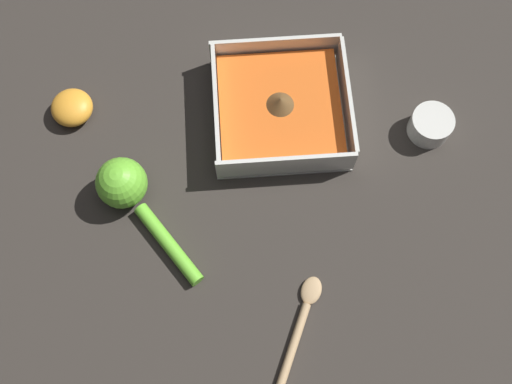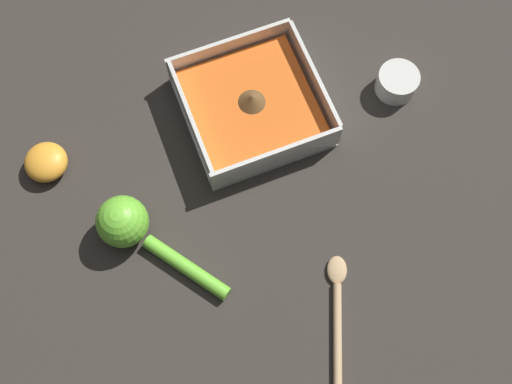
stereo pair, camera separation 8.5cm
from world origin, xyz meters
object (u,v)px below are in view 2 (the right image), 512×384
(spice_bowl, at_px, (396,80))
(lemon_half, at_px, (46,162))
(square_dish, at_px, (253,106))
(lemon_squeezer, at_px, (131,227))
(wooden_spoon, at_px, (337,323))

(spice_bowl, xyz_separation_m, lemon_half, (-0.54, 0.06, 0.00))
(square_dish, distance_m, lemon_squeezer, 0.26)
(spice_bowl, relative_size, lemon_squeezer, 0.34)
(lemon_half, xyz_separation_m, wooden_spoon, (0.31, -0.37, -0.01))
(spice_bowl, relative_size, wooden_spoon, 0.31)
(spice_bowl, distance_m, wooden_spoon, 0.38)
(lemon_half, height_order, wooden_spoon, lemon_half)
(wooden_spoon, bearing_deg, lemon_half, 63.38)
(lemon_half, distance_m, wooden_spoon, 0.48)
(spice_bowl, bearing_deg, wooden_spoon, -127.26)
(spice_bowl, xyz_separation_m, lemon_squeezer, (-0.45, -0.08, 0.02))
(spice_bowl, relative_size, lemon_half, 1.00)
(square_dish, bearing_deg, lemon_squeezer, -152.21)
(spice_bowl, xyz_separation_m, wooden_spoon, (-0.23, -0.30, -0.01))
(lemon_half, bearing_deg, wooden_spoon, -50.21)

